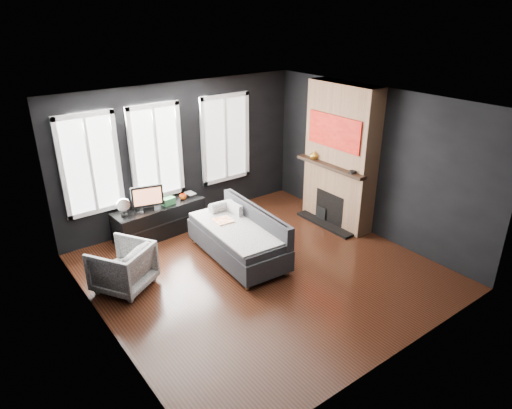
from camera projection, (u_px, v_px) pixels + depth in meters
floor at (262, 271)px, 7.38m from camera, size 5.00×5.00×0.00m
ceiling at (263, 104)px, 6.29m from camera, size 5.00×5.00×0.00m
wall_back at (183, 154)px, 8.67m from camera, size 5.00×0.02×2.70m
wall_left at (98, 242)px, 5.47m from camera, size 0.02×5.00×2.70m
wall_right at (373, 162)px, 8.21m from camera, size 0.02×5.00×2.70m
windows at (157, 103)px, 7.97m from camera, size 4.00×0.16×1.76m
fireplace at (340, 156)px, 8.54m from camera, size 0.70×1.62×2.70m
sofa at (237, 235)px, 7.61m from camera, size 1.11×2.04×0.85m
stripe_pillow at (235, 213)px, 7.98m from camera, size 0.10×0.36×0.35m
armchair at (122, 265)px, 6.81m from camera, size 1.03×1.01×0.79m
media_console at (160, 220)px, 8.46m from camera, size 1.74×0.66×0.59m
monitor at (147, 196)px, 8.09m from camera, size 0.58×0.26×0.51m
desk_fan at (124, 207)px, 7.88m from camera, size 0.27×0.27×0.33m
mug at (183, 196)px, 8.58m from camera, size 0.14×0.12×0.13m
book at (186, 189)px, 8.76m from camera, size 0.16×0.03×0.22m
storage_box at (168, 201)px, 8.36m from camera, size 0.26×0.19×0.13m
mantel_vase at (314, 155)px, 8.74m from camera, size 0.21×0.21×0.16m
mantel_clock at (353, 172)px, 8.04m from camera, size 0.14×0.14×0.04m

